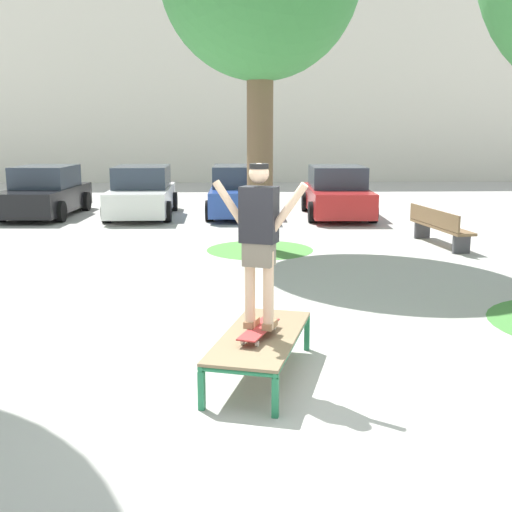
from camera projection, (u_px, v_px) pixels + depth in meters
name	position (u px, v px, depth m)	size (l,w,h in m)	color
ground_plane	(260.00, 395.00, 6.19)	(120.00, 120.00, 0.00)	#B7B5AD
building_facade	(190.00, 80.00, 32.15)	(36.24, 4.00, 10.11)	silver
skate_box	(261.00, 339.00, 6.59)	(1.24, 2.03, 0.46)	#237A4C
skateboard	(259.00, 330.00, 6.50)	(0.48, 0.82, 0.09)	#B23333
skater	(259.00, 235.00, 6.30)	(0.96, 0.44, 1.69)	beige
grass_patch_mid_back	(260.00, 250.00, 13.69)	(2.32, 2.32, 0.01)	#519342
car_black	(45.00, 193.00, 18.99)	(2.06, 4.27, 1.50)	black
car_white	(142.00, 193.00, 18.92)	(2.00, 4.24, 1.50)	silver
car_blue	(239.00, 192.00, 19.17)	(1.96, 4.22, 1.50)	#28479E
car_red	(337.00, 193.00, 18.87)	(2.02, 4.25, 1.50)	red
park_bench	(439.00, 226.00, 14.11)	(0.78, 2.44, 0.83)	brown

